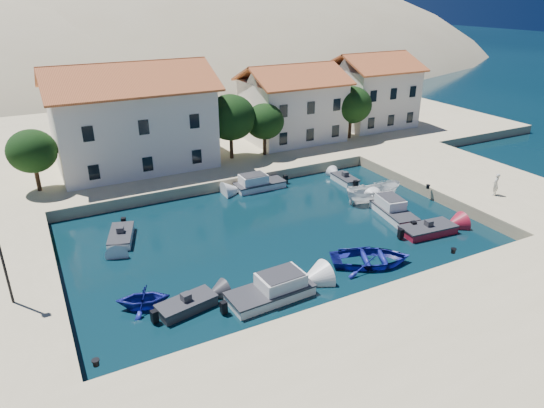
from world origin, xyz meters
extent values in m
plane|color=black|center=(0.00, 0.00, 0.00)|extent=(400.00, 400.00, 0.00)
cube|color=#C2B285|center=(0.00, -6.00, 0.50)|extent=(52.00, 12.00, 1.00)
cube|color=#C2B285|center=(20.50, 10.00, 0.50)|extent=(11.00, 20.00, 1.00)
cube|color=#C2B285|center=(2.00, 38.00, 0.50)|extent=(80.00, 36.00, 1.00)
ellipsoid|color=tan|center=(-10.00, 110.00, -20.00)|extent=(198.00, 126.00, 72.00)
ellipsoid|color=tan|center=(35.00, 130.00, -25.00)|extent=(220.00, 176.00, 99.00)
cube|color=white|center=(-6.00, 28.00, 4.75)|extent=(14.00, 9.00, 7.50)
pyramid|color=#9F4123|center=(-6.00, 28.00, 9.60)|extent=(14.70, 9.45, 2.20)
cube|color=white|center=(12.00, 29.00, 4.25)|extent=(10.00, 8.00, 6.50)
pyramid|color=#9F4123|center=(12.00, 29.00, 8.40)|extent=(10.50, 8.40, 1.80)
cube|color=white|center=(24.00, 30.00, 4.50)|extent=(9.00, 8.00, 7.00)
pyramid|color=#9F4123|center=(24.00, 30.00, 8.90)|extent=(9.45, 8.40, 1.80)
cylinder|color=#382314|center=(-15.00, 25.00, 2.25)|extent=(0.36, 0.36, 2.50)
ellipsoid|color=black|center=(-15.00, 25.00, 4.50)|extent=(4.00, 4.00, 3.60)
cylinder|color=#382314|center=(3.00, 25.50, 2.50)|extent=(0.36, 0.36, 3.00)
ellipsoid|color=black|center=(3.00, 25.50, 5.20)|extent=(5.00, 5.00, 4.50)
cylinder|color=#382314|center=(6.50, 25.00, 2.25)|extent=(0.36, 0.36, 2.50)
ellipsoid|color=black|center=(6.50, 25.00, 4.50)|extent=(4.00, 4.00, 3.60)
cylinder|color=#382314|center=(18.00, 26.00, 2.38)|extent=(0.36, 0.36, 2.75)
ellipsoid|color=black|center=(18.00, 26.00, 4.85)|extent=(4.60, 4.60, 4.14)
cylinder|color=black|center=(-17.50, 8.00, 4.00)|extent=(0.14, 0.14, 6.00)
cylinder|color=black|center=(-14.30, 0.80, 1.15)|extent=(0.36, 0.36, 0.30)
cylinder|color=black|center=(8.00, 0.80, 1.15)|extent=(0.36, 0.36, 0.30)
cylinder|color=black|center=(14.70, 10.00, 1.15)|extent=(0.36, 0.36, 0.30)
cube|color=#303034|center=(-8.91, 4.32, 0.25)|extent=(3.51, 2.08, 0.90)
cube|color=#303034|center=(-8.91, 4.32, 0.58)|extent=(3.60, 2.13, 0.10)
cube|color=#303034|center=(-8.91, 4.32, 0.80)|extent=(0.59, 0.59, 0.50)
cube|color=white|center=(-4.17, 3.13, 0.25)|extent=(5.16, 2.44, 0.90)
cube|color=#303034|center=(-4.17, 3.13, 0.58)|extent=(5.28, 2.49, 0.10)
cube|color=white|center=(-4.17, 3.13, 0.95)|extent=(2.77, 1.98, 0.90)
imported|color=navy|center=(3.53, 3.55, 0.00)|extent=(6.38, 5.61, 1.10)
cube|color=maroon|center=(10.09, 5.09, 0.25)|extent=(4.25, 2.19, 0.90)
cube|color=#303034|center=(10.09, 5.09, 0.58)|extent=(4.35, 2.24, 0.10)
cube|color=#303034|center=(10.09, 5.09, 0.80)|extent=(0.54, 0.54, 0.50)
cube|color=white|center=(9.80, 8.57, 0.25)|extent=(2.60, 4.83, 0.90)
cube|color=#303034|center=(9.80, 8.57, 0.58)|extent=(2.65, 4.94, 0.10)
cube|color=white|center=(9.80, 8.57, 0.95)|extent=(1.96, 2.66, 0.90)
imported|color=white|center=(10.07, 11.65, 0.00)|extent=(5.13, 2.79, 1.88)
cube|color=white|center=(10.75, 16.60, 0.25)|extent=(1.54, 3.04, 0.90)
cube|color=#303034|center=(10.75, 16.60, 0.58)|extent=(1.57, 3.11, 0.10)
cube|color=#303034|center=(10.75, 16.60, 0.80)|extent=(0.52, 0.52, 0.50)
imported|color=navy|center=(-11.01, 5.67, 0.00)|extent=(3.59, 3.32, 1.57)
cube|color=white|center=(-10.44, 14.59, 0.25)|extent=(2.54, 3.81, 0.90)
cube|color=#303034|center=(-10.44, 14.59, 0.58)|extent=(2.59, 3.90, 0.10)
cube|color=#303034|center=(-10.44, 14.59, 0.80)|extent=(0.63, 0.63, 0.50)
cube|color=white|center=(2.96, 19.00, 0.25)|extent=(4.51, 1.91, 0.90)
cube|color=#303034|center=(2.96, 19.00, 0.58)|extent=(4.62, 1.95, 0.10)
cube|color=white|center=(2.96, 19.00, 0.95)|extent=(2.39, 1.62, 0.90)
imported|color=beige|center=(18.55, 6.37, 1.94)|extent=(0.80, 0.67, 1.87)
camera|label=1|loc=(-15.18, -18.12, 16.58)|focal=32.00mm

